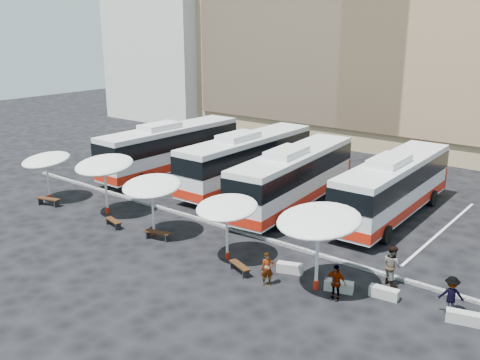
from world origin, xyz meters
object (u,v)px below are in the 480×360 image
Objects in this scene: conc_bench_3 at (463,318)px; passenger_1 at (392,266)px; sunshade_0 at (46,160)px; passenger_0 at (267,269)px; sunshade_3 at (227,208)px; conc_bench_1 at (339,286)px; conc_bench_2 at (384,293)px; bus_0 at (171,147)px; wood_bench_1 at (113,222)px; wood_bench_3 at (240,267)px; wood_bench_2 at (157,234)px; passenger_2 at (336,282)px; sunshade_2 at (152,186)px; passenger_3 at (451,295)px; bus_2 at (294,176)px; bus_3 at (394,185)px; sunshade_1 at (104,165)px; conc_bench_0 at (290,268)px; sunshade_4 at (319,221)px; wood_bench_0 at (48,200)px; bus_1 at (248,158)px.

conc_bench_3 is 3.91m from passenger_1.
passenger_0 is at bearing -2.59° from sunshade_0.
sunshade_3 is at bearing 49.18° from passenger_1.
conc_bench_1 is at bearing -17.42° from passenger_0.
bus_0 is at bearing 158.36° from conc_bench_2.
wood_bench_3 is at bearing -0.72° from wood_bench_1.
bus_0 is at bearing 132.11° from wood_bench_2.
passenger_0 is at bearing -170.13° from passenger_2.
passenger_3 is (15.87, 1.78, -2.08)m from sunshade_2.
wood_bench_2 is at bearing 4.66° from wood_bench_1.
passenger_0 is (17.20, -10.89, -1.32)m from bus_0.
bus_2 reaches higher than wood_bench_1.
conc_bench_3 is at bearing 0.48° from conc_bench_2.
bus_3 is 2.99× the size of sunshade_1.
conc_bench_0 is at bearing 39.60° from wood_bench_3.
sunshade_0 is 23.63m from conc_bench_2.
sunshade_2 is 2.82× the size of wood_bench_3.
sunshade_3 is at bearing 173.61° from passenger_2.
sunshade_3 is 11.62m from conc_bench_3.
conc_bench_1 is 4.67m from passenger_3.
bus_0 reaches higher than sunshade_4.
wood_bench_0 is at bearing -179.77° from wood_bench_3.
sunshade_4 reaches higher than wood_bench_3.
bus_1 is 19.74m from passenger_3.
sunshade_0 is 0.94× the size of sunshade_3.
bus_0 is 12.25m from wood_bench_1.
passenger_1 is at bearing -42.21° from passenger_3.
conc_bench_2 is at bearing -20.24° from passenger_0.
passenger_3 is at bearing 5.88° from wood_bench_0.
conc_bench_0 is (17.33, -9.18, -1.87)m from bus_0.
wood_bench_3 is 7.07m from passenger_1.
sunshade_2 is 8.83m from passenger_0.
passenger_0 is at bearing -0.35° from wood_bench_0.
sunshade_2 reaches higher than passenger_2.
sunshade_3 is 2.81× the size of conc_bench_2.
sunshade_0 is (-8.59, -10.87, 0.68)m from bus_1.
wood_bench_3 is 9.99m from conc_bench_3.
bus_2 reaches higher than passenger_3.
sunshade_0 reaches higher than conc_bench_0.
sunshade_3 reaches higher than conc_bench_2.
wood_bench_0 is 1.07× the size of passenger_0.
conc_bench_1 reaches higher than conc_bench_0.
sunshade_2 is at bearing 4.98° from wood_bench_0.
bus_3 is 7.79× the size of passenger_3.
bus_3 is at bearing 86.11° from conc_bench_0.
passenger_2 is (3.09, 0.74, 0.03)m from passenger_0.
bus_2 is at bearing 128.06° from sunshade_4.
bus_0 is 10.09× the size of conc_bench_3.
sunshade_0 is 2.58× the size of conc_bench_3.
conc_bench_2 is (23.45, 1.35, -2.55)m from sunshade_0.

